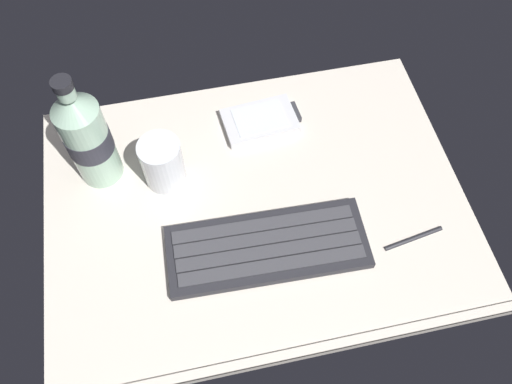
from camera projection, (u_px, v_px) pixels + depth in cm
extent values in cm
cube|color=beige|center=(256.00, 205.00, 80.25)|extent=(64.00, 48.00, 2.00)
cube|color=beige|center=(293.00, 353.00, 67.51)|extent=(64.00, 1.20, 0.80)
cube|color=#232328|center=(267.00, 247.00, 74.78)|extent=(29.37, 12.02, 1.40)
cube|color=#3D3D42|center=(263.00, 225.00, 75.69)|extent=(26.73, 2.95, 0.30)
cube|color=#3D3D42|center=(266.00, 238.00, 74.60)|extent=(26.73, 2.95, 0.30)
cube|color=#3D3D42|center=(269.00, 252.00, 73.50)|extent=(26.73, 2.95, 0.30)
cube|color=#3D3D42|center=(271.00, 266.00, 72.41)|extent=(26.73, 2.95, 0.30)
cube|color=silver|center=(260.00, 121.00, 86.40)|extent=(12.66, 8.69, 1.40)
cube|color=silver|center=(260.00, 118.00, 85.75)|extent=(8.92, 6.69, 0.10)
cube|color=#333338|center=(296.00, 112.00, 87.35)|extent=(1.15, 3.86, 1.12)
cylinder|color=silver|center=(163.00, 163.00, 77.91)|extent=(6.40, 6.40, 8.50)
cylinder|color=yellow|center=(164.00, 166.00, 78.76)|extent=(5.50, 5.50, 6.12)
cylinder|color=#9EC1A8|center=(90.00, 143.00, 75.75)|extent=(6.60, 6.60, 15.00)
cone|color=#9EC1A8|center=(71.00, 104.00, 68.05)|extent=(6.60, 6.60, 2.80)
cylinder|color=#9EC1A8|center=(66.00, 92.00, 66.07)|extent=(2.51, 2.51, 1.80)
cylinder|color=black|center=(62.00, 84.00, 64.77)|extent=(2.77, 2.77, 1.20)
cylinder|color=#2D2D38|center=(89.00, 140.00, 75.10)|extent=(6.73, 6.73, 3.80)
cylinder|color=#26262B|center=(414.00, 238.00, 75.95)|extent=(9.49, 2.23, 0.70)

